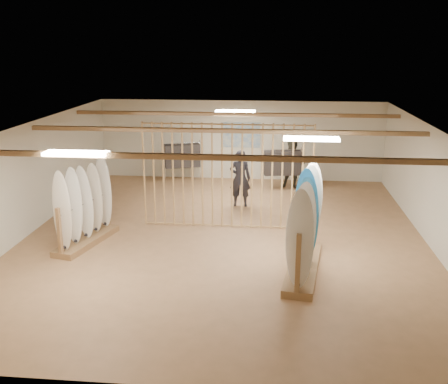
# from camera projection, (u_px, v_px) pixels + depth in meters

# --- Properties ---
(floor) EXTENTS (12.00, 12.00, 0.00)m
(floor) POSITION_uv_depth(u_px,v_px,m) (224.00, 238.00, 13.22)
(floor) COLOR #AA7C52
(floor) RESTS_ON ground
(ceiling) EXTENTS (12.00, 12.00, 0.00)m
(ceiling) POSITION_uv_depth(u_px,v_px,m) (224.00, 127.00, 12.45)
(ceiling) COLOR gray
(ceiling) RESTS_ON ground
(wall_back) EXTENTS (12.00, 0.00, 12.00)m
(wall_back) POSITION_uv_depth(u_px,v_px,m) (241.00, 140.00, 18.57)
(wall_back) COLOR silver
(wall_back) RESTS_ON ground
(wall_front) EXTENTS (12.00, 0.00, 12.00)m
(wall_front) POSITION_uv_depth(u_px,v_px,m) (181.00, 299.00, 7.09)
(wall_front) COLOR silver
(wall_front) RESTS_ON ground
(wall_left) EXTENTS (0.00, 12.00, 12.00)m
(wall_left) POSITION_uv_depth(u_px,v_px,m) (29.00, 179.00, 13.31)
(wall_left) COLOR silver
(wall_left) RESTS_ON ground
(wall_right) EXTENTS (0.00, 12.00, 12.00)m
(wall_right) POSITION_uv_depth(u_px,v_px,m) (434.00, 190.00, 12.36)
(wall_right) COLOR silver
(wall_right) RESTS_ON ground
(ceiling_slats) EXTENTS (9.50, 6.12, 0.10)m
(ceiling_slats) POSITION_uv_depth(u_px,v_px,m) (224.00, 131.00, 12.47)
(ceiling_slats) COLOR olive
(ceiling_slats) RESTS_ON ground
(light_panels) EXTENTS (1.20, 0.35, 0.06)m
(light_panels) POSITION_uv_depth(u_px,v_px,m) (224.00, 130.00, 12.46)
(light_panels) COLOR white
(light_panels) RESTS_ON ground
(bamboo_partition) EXTENTS (4.45, 0.05, 2.78)m
(bamboo_partition) POSITION_uv_depth(u_px,v_px,m) (227.00, 176.00, 13.60)
(bamboo_partition) COLOR tan
(bamboo_partition) RESTS_ON ground
(poster) EXTENTS (1.40, 0.03, 0.90)m
(poster) POSITION_uv_depth(u_px,v_px,m) (241.00, 135.00, 18.50)
(poster) COLOR #336BB4
(poster) RESTS_ON ground
(rack_left) EXTENTS (1.05, 2.20, 2.03)m
(rack_left) POSITION_uv_depth(u_px,v_px,m) (85.00, 217.00, 12.65)
(rack_left) COLOR olive
(rack_left) RESTS_ON floor
(rack_right) EXTENTS (0.98, 2.81, 2.22)m
(rack_right) POSITION_uv_depth(u_px,v_px,m) (304.00, 238.00, 11.07)
(rack_right) COLOR olive
(rack_right) RESTS_ON floor
(clothing_rack_a) EXTENTS (1.27, 0.71, 1.42)m
(clothing_rack_a) POSITION_uv_depth(u_px,v_px,m) (182.00, 156.00, 18.32)
(clothing_rack_a) COLOR silver
(clothing_rack_a) RESTS_ON floor
(clothing_rack_b) EXTENTS (1.30, 0.52, 1.40)m
(clothing_rack_b) POSITION_uv_depth(u_px,v_px,m) (282.00, 163.00, 17.28)
(clothing_rack_b) COLOR silver
(clothing_rack_b) RESTS_ON floor
(shopper_a) EXTENTS (0.73, 0.51, 1.94)m
(shopper_a) POSITION_uv_depth(u_px,v_px,m) (240.00, 175.00, 15.53)
(shopper_a) COLOR #222128
(shopper_a) RESTS_ON floor
(shopper_b) EXTENTS (1.00, 0.84, 1.88)m
(shopper_b) POSITION_uv_depth(u_px,v_px,m) (293.00, 161.00, 17.43)
(shopper_b) COLOR #3A382C
(shopper_b) RESTS_ON floor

